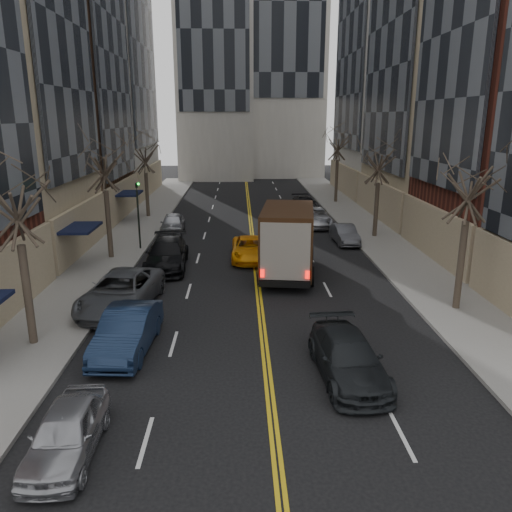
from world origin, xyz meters
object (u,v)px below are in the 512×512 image
at_px(ups_truck, 288,241).
at_px(observer_sedan, 348,358).
at_px(taxi, 250,249).
at_px(pedestrian, 284,249).

xyz_separation_m(ups_truck, observer_sedan, (0.96, -11.31, -1.22)).
distance_m(observer_sedan, taxi, 14.73).
relative_size(ups_truck, pedestrian, 4.34).
bearing_deg(observer_sedan, ups_truck, 91.04).
relative_size(taxi, pedestrian, 2.84).
relative_size(ups_truck, taxi, 1.53).
height_order(ups_truck, observer_sedan, ups_truck).
distance_m(taxi, pedestrian, 2.14).
height_order(ups_truck, pedestrian, ups_truck).
bearing_deg(pedestrian, taxi, 65.34).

